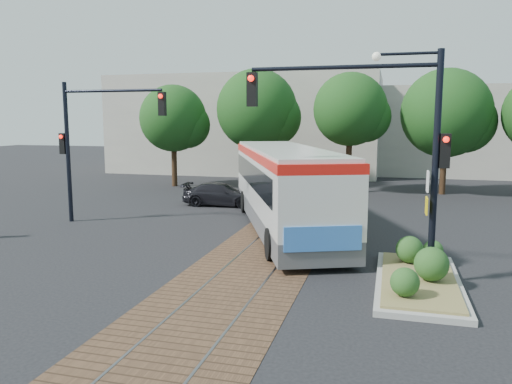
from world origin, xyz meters
TOP-DOWN VIEW (x-y plane):
  - ground at (0.00, 0.00)m, footprint 120.00×120.00m
  - trackbed at (0.00, 4.00)m, footprint 3.60×40.00m
  - tree_row at (1.21, 16.42)m, footprint 26.40×5.60m
  - warehouses at (-0.53, 28.75)m, footprint 40.00×13.00m
  - city_bus at (-0.16, 4.94)m, footprint 7.11×12.44m
  - traffic_island at (4.82, -0.90)m, footprint 2.20×5.20m
  - signal_pole_main at (3.86, -0.81)m, footprint 5.49×0.46m
  - signal_pole_left at (-8.37, 4.00)m, footprint 4.99×0.34m
  - parked_car at (-4.48, 9.58)m, footprint 4.10×1.89m

SIDE VIEW (x-z plane):
  - ground at x=0.00m, z-range 0.00..0.00m
  - trackbed at x=0.00m, z-range 0.00..0.02m
  - traffic_island at x=4.82m, z-range -0.24..0.89m
  - parked_car at x=-4.48m, z-range 0.00..1.16m
  - city_bus at x=-0.16m, z-range 0.19..3.51m
  - warehouses at x=-0.53m, z-range -0.19..7.81m
  - signal_pole_left at x=-8.37m, z-range 0.86..6.86m
  - signal_pole_main at x=3.86m, z-range 1.16..7.16m
  - tree_row at x=1.21m, z-range 1.01..8.69m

